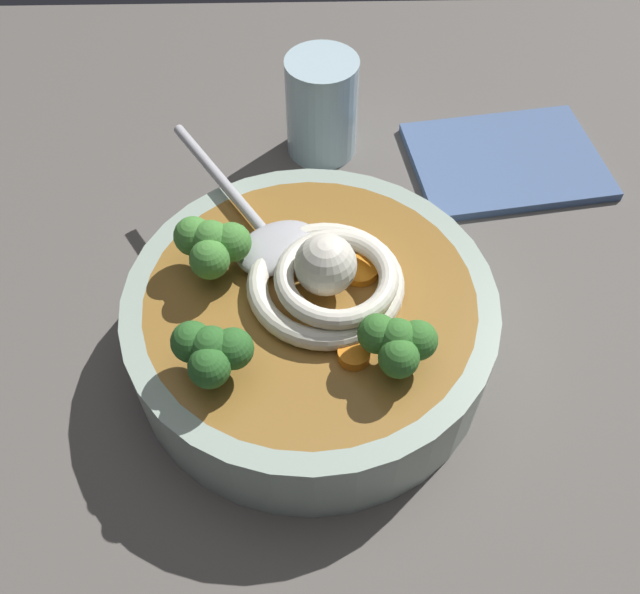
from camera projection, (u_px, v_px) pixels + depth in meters
table_slab at (317, 351)px, 52.66cm from camera, size 92.30×92.30×4.23cm
soup_bowl at (320, 323)px, 47.71cm from camera, size 24.85×24.85×6.17cm
noodle_pile at (335, 278)px, 44.52cm from camera, size 11.37×11.15×4.57cm
soup_spoon at (274, 235)px, 47.63cm from camera, size 12.07×16.35×1.60cm
broccoli_floret_near_spoon at (219, 351)px, 39.88cm from camera, size 4.89×4.21×3.86cm
broccoli_floret_far at (405, 343)px, 40.33cm from camera, size 4.74×4.08×3.75cm
broccoli_floret_front at (218, 244)px, 44.78cm from camera, size 5.11×4.40×4.04cm
carrot_slice_rear at (366, 270)px, 46.36cm from camera, size 2.46×2.46×0.60cm
carrot_slice_beside_chili at (361, 354)px, 42.17cm from camera, size 2.02×2.02×0.78cm
drinking_glass at (327, 107)px, 60.14cm from camera, size 6.26×6.26×9.08cm
folded_napkin at (510, 161)px, 62.07cm from camera, size 18.20×14.61×0.80cm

